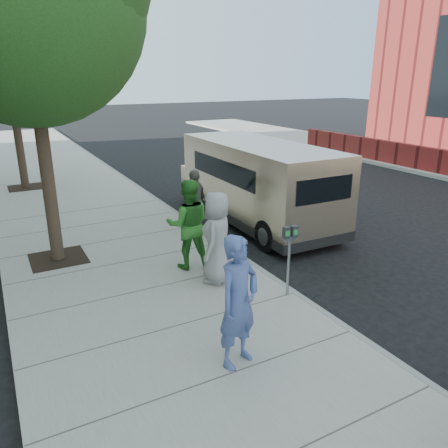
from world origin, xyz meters
The scene contains 10 objects.
ground centered at (0.00, 0.00, 0.00)m, with size 120.00×120.00×0.00m, color black.
sidewalk centered at (-1.00, 0.00, 0.07)m, with size 5.00×60.00×0.15m, color gray.
curb_face centered at (1.44, 0.00, 0.07)m, with size 0.12×60.00×0.16m, color gray.
tree_far centered at (-2.25, 10.00, 4.88)m, with size 3.92×3.80×6.49m.
parking_meter centered at (1.25, -1.49, 1.14)m, with size 0.29×0.13×1.37m.
van centered at (3.30, 2.90, 1.23)m, with size 2.21×6.31×2.33m.
person_officer centered at (-0.61, -2.81, 1.12)m, with size 0.71×0.47×1.95m, color #4A5D9D.
person_green_shirt centered at (0.15, 0.59, 1.12)m, with size 0.94×0.73×1.93m, color #31802A.
person_gray_shirt centered at (0.36, -0.31, 1.07)m, with size 0.90×0.59×1.85m, color #959597.
person_striped_polo centered at (1.20, 2.49, 1.00)m, with size 0.99×0.41×1.70m, color slate.
Camera 1 is at (-3.34, -7.43, 4.09)m, focal length 35.00 mm.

